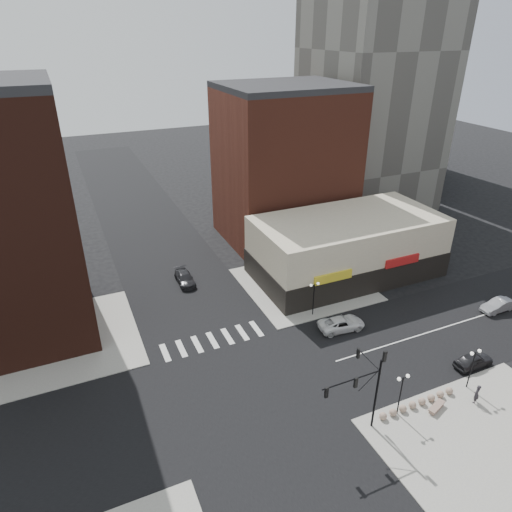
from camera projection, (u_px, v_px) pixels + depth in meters
ground at (243, 391)px, 41.70m from camera, size 240.00×240.00×0.00m
road_ew at (243, 391)px, 41.69m from camera, size 200.00×14.00×0.02m
road_ns at (243, 391)px, 41.69m from camera, size 14.00×200.00×0.02m
sidewalk_nw at (64, 340)px, 48.26m from camera, size 15.00×15.00×0.12m
sidewalk_ne at (304, 284)px, 58.73m from camera, size 15.00×15.00×0.12m
sidewalk_se at (497, 447)px, 36.03m from camera, size 18.00×14.00×0.12m
building_ne_midrise at (284, 168)px, 67.64m from camera, size 18.00×15.00×22.00m
building_ne_row at (346, 251)px, 60.02m from camera, size 24.20×12.20×8.00m
traffic_signal at (365, 381)px, 35.68m from camera, size 5.59×3.09×7.77m
street_lamp_se_a at (402, 385)px, 37.66m from camera, size 1.22×0.32×4.16m
street_lamp_se_b at (474, 360)px, 40.55m from camera, size 1.22×0.32×4.16m
street_lamp_ne at (314, 291)px, 51.07m from camera, size 1.22×0.32×4.16m
bollard_row at (417, 403)px, 39.73m from camera, size 8.00×0.65×0.65m
white_suv at (342, 324)px, 49.85m from camera, size 5.38×2.89×1.44m
dark_sedan_east at (473, 361)px, 44.38m from camera, size 4.11×1.68×1.39m
silver_sedan at (498, 305)px, 53.09m from camera, size 4.32×1.53×1.42m
dark_sedan_north at (185, 278)px, 58.80m from camera, size 2.03×4.87×1.40m
pedestrian at (477, 394)px, 39.85m from camera, size 0.81×0.69×1.88m
stone_bench at (436, 407)px, 39.40m from camera, size 2.05×1.24×0.46m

